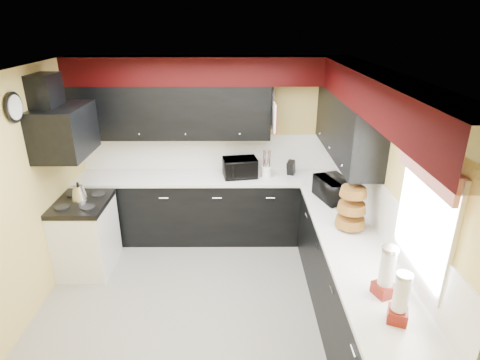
{
  "coord_description": "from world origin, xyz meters",
  "views": [
    {
      "loc": [
        0.38,
        -3.57,
        2.96
      ],
      "look_at": [
        0.4,
        0.71,
        1.21
      ],
      "focal_mm": 30.0,
      "sensor_mm": 36.0,
      "label": 1
    }
  ],
  "objects_px": {
    "microwave": "(334,189)",
    "knife_block": "(291,168)",
    "kettle": "(79,193)",
    "toaster_oven": "(240,168)",
    "utensil_crock": "(266,172)"
  },
  "relations": [
    {
      "from": "microwave",
      "to": "utensil_crock",
      "type": "xyz_separation_m",
      "value": [
        -0.74,
        0.71,
        -0.06
      ]
    },
    {
      "from": "microwave",
      "to": "utensil_crock",
      "type": "distance_m",
      "value": 1.03
    },
    {
      "from": "microwave",
      "to": "utensil_crock",
      "type": "bearing_deg",
      "value": 28.31
    },
    {
      "from": "knife_block",
      "to": "kettle",
      "type": "distance_m",
      "value": 2.73
    },
    {
      "from": "toaster_oven",
      "to": "kettle",
      "type": "xyz_separation_m",
      "value": [
        -1.93,
        -0.68,
        -0.06
      ]
    },
    {
      "from": "kettle",
      "to": "toaster_oven",
      "type": "bearing_deg",
      "value": 19.38
    },
    {
      "from": "toaster_oven",
      "to": "microwave",
      "type": "bearing_deg",
      "value": -42.84
    },
    {
      "from": "microwave",
      "to": "kettle",
      "type": "xyz_separation_m",
      "value": [
        -3.03,
        0.05,
        -0.06
      ]
    },
    {
      "from": "toaster_oven",
      "to": "knife_block",
      "type": "xyz_separation_m",
      "value": [
        0.7,
        0.07,
        -0.03
      ]
    },
    {
      "from": "microwave",
      "to": "utensil_crock",
      "type": "height_order",
      "value": "microwave"
    },
    {
      "from": "utensil_crock",
      "to": "kettle",
      "type": "relative_size",
      "value": 0.77
    },
    {
      "from": "toaster_oven",
      "to": "kettle",
      "type": "height_order",
      "value": "toaster_oven"
    },
    {
      "from": "microwave",
      "to": "kettle",
      "type": "bearing_deg",
      "value": 71.22
    },
    {
      "from": "toaster_oven",
      "to": "utensil_crock",
      "type": "bearing_deg",
      "value": -11.31
    },
    {
      "from": "microwave",
      "to": "knife_block",
      "type": "distance_m",
      "value": 0.89
    }
  ]
}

